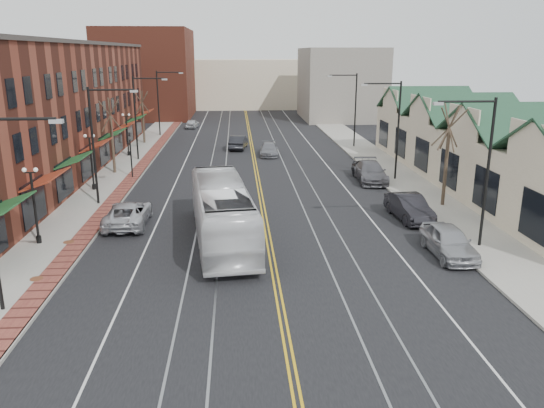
{
  "coord_description": "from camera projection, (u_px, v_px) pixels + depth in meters",
  "views": [
    {
      "loc": [
        -1.73,
        -20.54,
        10.36
      ],
      "look_at": [
        0.23,
        8.5,
        2.0
      ],
      "focal_mm": 35.0,
      "sensor_mm": 36.0,
      "label": 1
    }
  ],
  "objects": [
    {
      "name": "building_right",
      "position": [
        484.0,
        157.0,
        42.38
      ],
      "size": [
        8.0,
        36.0,
        4.6
      ],
      "primitive_type": "cube",
      "color": "beige",
      "rests_on": "ground"
    },
    {
      "name": "manhole_mid",
      "position": [
        36.0,
        279.0,
        24.78
      ],
      "size": [
        0.6,
        0.6,
        0.02
      ],
      "primitive_type": "cylinder",
      "color": "#592D19",
      "rests_on": "sidewalk_left"
    },
    {
      "name": "manhole_far",
      "position": [
        69.0,
        242.0,
        29.58
      ],
      "size": [
        0.6,
        0.6,
        0.02
      ],
      "primitive_type": "cylinder",
      "color": "#592D19",
      "rests_on": "sidewalk_left"
    },
    {
      "name": "ground",
      "position": [
        280.0,
        304.0,
        22.67
      ],
      "size": [
        160.0,
        160.0,
        0.0
      ],
      "primitive_type": "plane",
      "color": "black",
      "rests_on": "ground"
    },
    {
      "name": "streetlight_l_1",
      "position": [
        99.0,
        134.0,
        35.91
      ],
      "size": [
        3.33,
        0.25,
        8.0
      ],
      "color": "black",
      "rests_on": "sidewalk_left"
    },
    {
      "name": "streetlight_r_2",
      "position": [
        352.0,
        102.0,
        58.44
      ],
      "size": [
        3.33,
        0.25,
        8.0
      ],
      "color": "black",
      "rests_on": "sidewalk_right"
    },
    {
      "name": "backdrop_right",
      "position": [
        340.0,
        84.0,
        84.46
      ],
      "size": [
        12.0,
        16.0,
        11.0
      ],
      "primitive_type": "cube",
      "color": "slate",
      "rests_on": "ground"
    },
    {
      "name": "lamppost_l_2",
      "position": [
        92.0,
        163.0,
        40.42
      ],
      "size": [
        0.84,
        0.28,
        4.27
      ],
      "color": "black",
      "rests_on": "sidewalk_left"
    },
    {
      "name": "distant_car_far",
      "position": [
        192.0,
        124.0,
        74.95
      ],
      "size": [
        1.98,
        3.91,
        1.28
      ],
      "primitive_type": "imported",
      "rotation": [
        0.0,
        0.0,
        3.01
      ],
      "color": "#B8BBC0",
      "rests_on": "ground"
    },
    {
      "name": "tree_left_near",
      "position": [
        112.0,
        134.0,
        45.83
      ],
      "size": [
        1.78,
        1.37,
        6.48
      ],
      "color": "#382B21",
      "rests_on": "sidewalk_left"
    },
    {
      "name": "tree_left_far",
      "position": [
        143.0,
        116.0,
        61.24
      ],
      "size": [
        1.66,
        1.28,
        6.02
      ],
      "color": "#382B21",
      "rests_on": "sidewalk_left"
    },
    {
      "name": "streetlight_r_1",
      "position": [
        393.0,
        120.0,
        43.1
      ],
      "size": [
        3.33,
        0.25,
        8.0
      ],
      "color": "black",
      "rests_on": "sidewalk_right"
    },
    {
      "name": "transit_bus",
      "position": [
        222.0,
        212.0,
        29.74
      ],
      "size": [
        4.2,
        12.45,
        3.4
      ],
      "primitive_type": "imported",
      "rotation": [
        0.0,
        0.0,
        3.25
      ],
      "color": "white",
      "rests_on": "ground"
    },
    {
      "name": "backdrop_mid",
      "position": [
        244.0,
        83.0,
        102.94
      ],
      "size": [
        22.0,
        14.0,
        9.0
      ],
      "primitive_type": "cube",
      "color": "beige",
      "rests_on": "ground"
    },
    {
      "name": "parked_car_a",
      "position": [
        449.0,
        241.0,
        27.8
      ],
      "size": [
        1.93,
        4.74,
        1.61
      ],
      "primitive_type": "imported",
      "rotation": [
        0.0,
        0.0,
        0.01
      ],
      "color": "#9D9EA4",
      "rests_on": "ground"
    },
    {
      "name": "lamppost_l_3",
      "position": [
        127.0,
        136.0,
        53.84
      ],
      "size": [
        0.84,
        0.28,
        4.27
      ],
      "color": "black",
      "rests_on": "sidewalk_left"
    },
    {
      "name": "sidewalk_right",
      "position": [
        408.0,
        185.0,
        42.61
      ],
      "size": [
        4.0,
        120.0,
        0.15
      ],
      "primitive_type": "cube",
      "color": "gray",
      "rests_on": "ground"
    },
    {
      "name": "streetlight_l_3",
      "position": [
        162.0,
        96.0,
        66.6
      ],
      "size": [
        3.33,
        0.25,
        8.0
      ],
      "color": "black",
      "rests_on": "sidewalk_left"
    },
    {
      "name": "streetlight_l_2",
      "position": [
        140.0,
        109.0,
        51.26
      ],
      "size": [
        3.33,
        0.25,
        8.0
      ],
      "color": "black",
      "rests_on": "sidewalk_left"
    },
    {
      "name": "parked_car_d",
      "position": [
        368.0,
        170.0,
        44.49
      ],
      "size": [
        2.24,
        4.89,
        1.63
      ],
      "primitive_type": "imported",
      "rotation": [
        0.0,
        0.0,
        0.07
      ],
      "color": "black",
      "rests_on": "ground"
    },
    {
      "name": "tree_right_mid",
      "position": [
        447.0,
        154.0,
        35.87
      ],
      "size": [
        1.9,
        1.46,
        6.93
      ],
      "color": "#382B21",
      "rests_on": "sidewalk_right"
    },
    {
      "name": "parked_suv",
      "position": [
        128.0,
        214.0,
        32.77
      ],
      "size": [
        2.57,
        5.4,
        1.49
      ],
      "primitive_type": "imported",
      "rotation": [
        0.0,
        0.0,
        3.16
      ],
      "color": "#B7B8BF",
      "rests_on": "ground"
    },
    {
      "name": "parked_car_c",
      "position": [
        370.0,
        172.0,
        43.84
      ],
      "size": [
        2.6,
        5.73,
        1.63
      ],
      "primitive_type": "imported",
      "rotation": [
        0.0,
        0.0,
        -0.06
      ],
      "color": "#5B5A60",
      "rests_on": "ground"
    },
    {
      "name": "streetlight_r_0",
      "position": [
        481.0,
        158.0,
        27.76
      ],
      "size": [
        3.33,
        0.25,
        8.0
      ],
      "color": "black",
      "rests_on": "sidewalk_right"
    },
    {
      "name": "distant_car_right",
      "position": [
        269.0,
        149.0,
        54.97
      ],
      "size": [
        2.14,
        4.62,
        1.31
      ],
      "primitive_type": "imported",
      "rotation": [
        0.0,
        0.0,
        -0.07
      ],
      "color": "slate",
      "rests_on": "ground"
    },
    {
      "name": "backdrop_left",
      "position": [
        148.0,
        73.0,
        86.83
      ],
      "size": [
        14.0,
        18.0,
        14.0
      ],
      "primitive_type": "cube",
      "color": "maroon",
      "rests_on": "ground"
    },
    {
      "name": "lamppost_l_1",
      "position": [
        35.0,
        207.0,
        28.91
      ],
      "size": [
        0.84,
        0.28,
        4.27
      ],
      "color": "black",
      "rests_on": "sidewalk_left"
    },
    {
      "name": "parked_car_b",
      "position": [
        409.0,
        207.0,
        33.87
      ],
      "size": [
        2.08,
        4.99,
        1.6
      ],
      "primitive_type": "imported",
      "rotation": [
        0.0,
        0.0,
        0.08
      ],
      "color": "black",
      "rests_on": "ground"
    },
    {
      "name": "distant_car_left",
      "position": [
        238.0,
        142.0,
        58.61
      ],
      "size": [
        2.22,
        4.78,
        1.52
      ],
      "primitive_type": "imported",
      "rotation": [
        0.0,
        0.0,
        3.0
      ],
      "color": "black",
      "rests_on": "ground"
    },
    {
      "name": "traffic_signal",
      "position": [
        131.0,
        152.0,
        44.35
      ],
      "size": [
        0.18,
        0.15,
        3.8
      ],
      "color": "black",
      "rests_on": "sidewalk_left"
    },
    {
      "name": "sidewalk_left",
      "position": [
        105.0,
        190.0,
        41.05
      ],
      "size": [
        4.0,
        120.0,
        0.15
      ],
      "primitive_type": "cube",
      "color": "gray",
      "rests_on": "ground"
    },
    {
      "name": "building_left",
      "position": [
        36.0,
        111.0,
        45.82
      ],
      "size": [
        10.0,
        50.0,
        11.0
      ],
      "primitive_type": "cube",
      "color": "maroon",
      "rests_on": "ground"
    }
  ]
}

